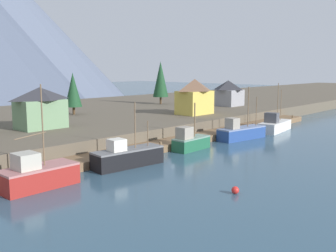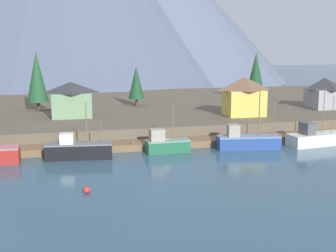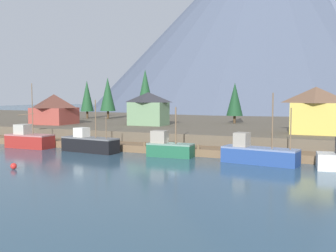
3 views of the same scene
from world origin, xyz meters
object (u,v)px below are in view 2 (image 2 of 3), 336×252
at_px(fishing_boat_blue, 247,141).
at_px(fishing_boat_white, 316,138).
at_px(house_yellow, 244,96).
at_px(house_grey, 324,93).
at_px(fishing_boat_green, 166,144).
at_px(conifer_back_left, 136,83).
at_px(house_green, 71,99).
at_px(conifer_near_right, 256,72).
at_px(channel_buoy, 87,190).
at_px(conifer_near_left, 37,77).
at_px(fishing_boat_black, 78,150).

bearing_deg(fishing_boat_blue, fishing_boat_white, 7.16).
relative_size(house_yellow, house_grey, 1.17).
relative_size(fishing_boat_green, fishing_boat_blue, 0.71).
xyz_separation_m(fishing_boat_green, conifer_back_left, (1.12, 30.04, 6.01)).
bearing_deg(house_grey, house_yellow, -165.33).
distance_m(house_green, house_grey, 48.39).
height_order(fishing_boat_green, house_green, house_green).
bearing_deg(conifer_near_right, fishing_boat_green, -130.78).
distance_m(fishing_boat_blue, conifer_near_right, 38.18).
xyz_separation_m(house_grey, conifer_near_right, (-7.79, 14.77, 3.09)).
bearing_deg(fishing_boat_white, channel_buoy, -165.50).
xyz_separation_m(house_green, conifer_near_right, (40.60, 14.34, 3.04)).
height_order(house_green, house_yellow, house_yellow).
height_order(house_green, conifer_back_left, conifer_back_left).
distance_m(house_grey, conifer_near_left, 55.41).
bearing_deg(fishing_boat_black, fishing_boat_white, 5.76).
bearing_deg(channel_buoy, fishing_boat_blue, 31.18).
distance_m(fishing_boat_green, fishing_boat_blue, 12.00).
bearing_deg(conifer_back_left, fishing_boat_green, -92.14).
bearing_deg(fishing_boat_blue, conifer_near_right, 72.35).
bearing_deg(conifer_near_right, fishing_boat_white, -99.16).
bearing_deg(house_green, conifer_back_left, 40.70).
relative_size(house_yellow, channel_buoy, 10.02).
relative_size(house_green, house_grey, 1.16).
bearing_deg(conifer_near_right, house_grey, -62.20).
xyz_separation_m(fishing_boat_black, conifer_near_right, (40.53, 33.45, 7.47)).
bearing_deg(conifer_near_left, fishing_boat_black, -78.60).
bearing_deg(house_grey, channel_buoy, -145.29).
height_order(conifer_near_right, conifer_back_left, conifer_near_right).
bearing_deg(conifer_near_right, house_green, -160.54).
bearing_deg(conifer_near_left, house_yellow, -23.92).
bearing_deg(fishing_boat_white, conifer_near_right, 73.10).
relative_size(fishing_boat_green, house_yellow, 0.94).
height_order(fishing_boat_blue, house_yellow, house_yellow).
bearing_deg(fishing_boat_blue, house_green, 149.77).
relative_size(house_yellow, conifer_near_left, 0.64).
bearing_deg(fishing_boat_green, conifer_near_right, 47.23).
bearing_deg(fishing_boat_green, fishing_boat_black, -179.55).
xyz_separation_m(fishing_boat_blue, channel_buoy, (-23.99, -14.52, -0.81)).
bearing_deg(house_yellow, fishing_boat_black, -155.00).
relative_size(fishing_boat_black, conifer_near_left, 0.81).
xyz_separation_m(fishing_boat_green, fishing_boat_blue, (11.98, -0.71, -0.06)).
xyz_separation_m(fishing_boat_black, fishing_boat_blue, (24.10, -0.19, -0.04)).
relative_size(conifer_near_left, conifer_near_right, 1.05).
bearing_deg(channel_buoy, house_green, 90.31).
bearing_deg(conifer_near_left, conifer_near_right, 4.91).
xyz_separation_m(fishing_boat_black, channel_buoy, (0.11, -14.72, -0.85)).
bearing_deg(fishing_boat_blue, conifer_near_left, 143.75).
distance_m(conifer_near_left, conifer_back_left, 19.28).
xyz_separation_m(conifer_back_left, channel_buoy, (-13.14, -45.28, -6.89)).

